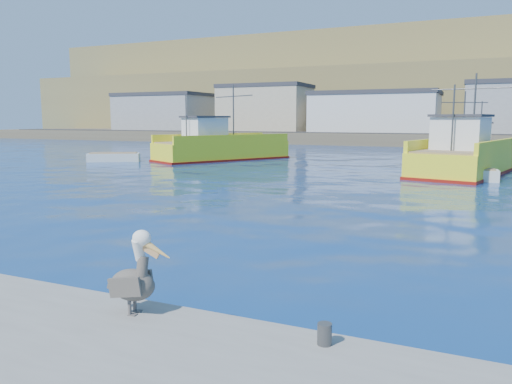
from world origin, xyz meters
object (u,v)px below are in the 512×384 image
(boat_orange, at_px, (468,148))
(skiff_left, at_px, (114,158))
(trawler_yellow_a, at_px, (220,148))
(trawler_yellow_b, at_px, (466,157))
(pelican, at_px, (135,278))
(skiff_mid, at_px, (460,175))

(boat_orange, relative_size, skiff_left, 1.95)
(skiff_left, bearing_deg, trawler_yellow_a, 34.68)
(boat_orange, bearing_deg, skiff_left, -151.48)
(trawler_yellow_b, relative_size, skiff_left, 2.94)
(skiff_left, bearing_deg, pelican, -49.46)
(skiff_mid, bearing_deg, trawler_yellow_b, 88.27)
(trawler_yellow_a, xyz_separation_m, skiff_left, (-7.42, -5.13, -0.79))
(trawler_yellow_a, relative_size, pelican, 9.33)
(skiff_left, relative_size, pelican, 3.24)
(trawler_yellow_b, distance_m, skiff_left, 27.53)
(trawler_yellow_a, distance_m, skiff_mid, 21.22)
(trawler_yellow_b, distance_m, skiff_mid, 4.03)
(trawler_yellow_b, xyz_separation_m, skiff_left, (-27.46, -1.81, -0.80))
(trawler_yellow_b, xyz_separation_m, skiff_mid, (-0.12, -3.95, -0.81))
(trawler_yellow_a, distance_m, trawler_yellow_b, 20.31)
(pelican, bearing_deg, boat_orange, 84.91)
(trawler_yellow_a, bearing_deg, trawler_yellow_b, -9.43)
(trawler_yellow_b, distance_m, boat_orange, 13.01)
(boat_orange, distance_m, skiff_left, 31.05)
(trawler_yellow_a, relative_size, skiff_mid, 3.06)
(trawler_yellow_b, height_order, boat_orange, trawler_yellow_b)
(boat_orange, height_order, skiff_mid, boat_orange)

